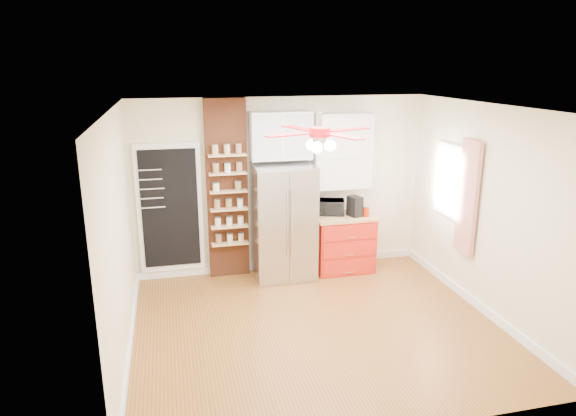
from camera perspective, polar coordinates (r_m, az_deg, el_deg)
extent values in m
plane|color=#925B25|center=(6.60, 3.18, -12.98)|extent=(4.50, 4.50, 0.00)
plane|color=white|center=(5.80, 3.60, 11.07)|extent=(4.50, 4.50, 0.00)
cube|color=#EEE3C0|center=(7.93, -0.73, 2.52)|extent=(4.50, 0.02, 2.70)
cube|color=#EEE3C0|center=(4.32, 11.04, -9.56)|extent=(4.50, 0.02, 2.70)
cube|color=#EEE3C0|center=(5.86, -18.26, -3.19)|extent=(0.02, 4.00, 2.70)
cube|color=#EEE3C0|center=(7.03, 21.26, -0.35)|extent=(0.02, 4.00, 2.70)
cube|color=white|center=(7.79, -12.98, -0.05)|extent=(0.95, 0.04, 1.95)
cube|color=black|center=(7.76, -12.98, -0.10)|extent=(0.82, 0.02, 1.78)
cube|color=brown|center=(7.72, -6.78, 2.03)|extent=(0.60, 0.16, 2.70)
cube|color=#ABABAF|center=(7.70, -0.48, -1.56)|extent=(0.90, 0.70, 1.75)
cube|color=white|center=(7.61, -0.84, 8.07)|extent=(0.90, 0.35, 0.70)
cube|color=red|center=(8.15, 6.13, -3.97)|extent=(0.90, 0.60, 0.86)
cube|color=tan|center=(8.00, 6.22, -0.94)|extent=(0.94, 0.64, 0.04)
cube|color=white|center=(7.93, 6.03, 6.30)|extent=(0.90, 0.30, 1.15)
cube|color=white|center=(7.70, 17.57, 2.89)|extent=(0.04, 0.75, 1.05)
cube|color=red|center=(7.24, 19.35, 1.12)|extent=(0.06, 0.40, 1.55)
cylinder|color=silver|center=(5.82, 3.57, 9.60)|extent=(0.05, 0.05, 0.20)
cylinder|color=#BA0B12|center=(5.83, 3.55, 8.43)|extent=(0.24, 0.24, 0.10)
sphere|color=white|center=(5.85, 3.52, 6.87)|extent=(0.13, 0.13, 0.13)
imported|color=black|center=(8.00, 4.72, 0.11)|extent=(0.49, 0.40, 0.23)
cube|color=black|center=(7.94, 7.43, 0.19)|extent=(0.22, 0.26, 0.31)
cylinder|color=#B02209|center=(7.96, 8.67, -0.40)|extent=(0.10, 0.10, 0.16)
cylinder|color=#BA0A16|center=(8.13, 8.64, -0.11)|extent=(0.13, 0.13, 0.14)
cylinder|color=#F2F1B9|center=(7.55, -8.00, 2.29)|extent=(0.13, 0.13, 0.12)
cylinder|color=olive|center=(7.56, -5.57, 2.43)|extent=(0.12, 0.12, 0.12)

